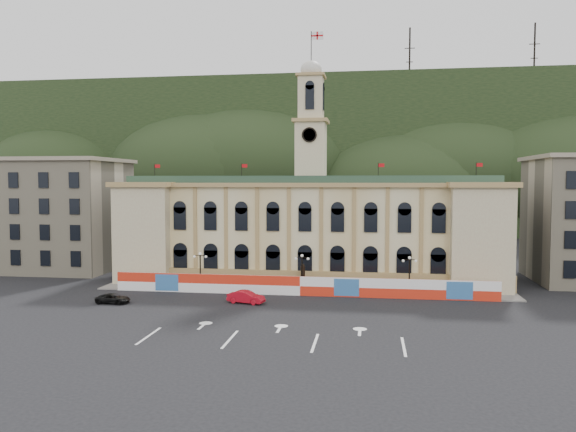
# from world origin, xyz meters

# --- Properties ---
(ground) EXTENTS (260.00, 260.00, 0.00)m
(ground) POSITION_xyz_m (0.00, 0.00, 0.00)
(ground) COLOR black
(ground) RESTS_ON ground
(lane_markings) EXTENTS (26.00, 10.00, 0.02)m
(lane_markings) POSITION_xyz_m (0.00, -5.00, 0.00)
(lane_markings) COLOR white
(lane_markings) RESTS_ON ground
(hill_ridge) EXTENTS (230.00, 80.00, 64.00)m
(hill_ridge) POSITION_xyz_m (0.03, 121.99, 19.48)
(hill_ridge) COLOR black
(hill_ridge) RESTS_ON ground
(city_hall) EXTENTS (56.20, 17.60, 37.10)m
(city_hall) POSITION_xyz_m (0.00, 27.63, 7.85)
(city_hall) COLOR beige
(city_hall) RESTS_ON ground
(side_building_left) EXTENTS (21.00, 17.00, 18.60)m
(side_building_left) POSITION_xyz_m (-43.00, 30.93, 9.33)
(side_building_left) COLOR #BEB193
(side_building_left) RESTS_ON ground
(hoarding_fence) EXTENTS (50.00, 0.44, 2.50)m
(hoarding_fence) POSITION_xyz_m (0.06, 15.07, 1.25)
(hoarding_fence) COLOR red
(hoarding_fence) RESTS_ON ground
(pavement) EXTENTS (56.00, 5.50, 0.16)m
(pavement) POSITION_xyz_m (0.00, 17.75, 0.08)
(pavement) COLOR slate
(pavement) RESTS_ON ground
(statue) EXTENTS (1.40, 1.40, 3.72)m
(statue) POSITION_xyz_m (0.00, 18.00, 1.19)
(statue) COLOR #595651
(statue) RESTS_ON ground
(lamp_left) EXTENTS (1.96, 0.44, 5.15)m
(lamp_left) POSITION_xyz_m (-14.00, 17.00, 3.07)
(lamp_left) COLOR black
(lamp_left) RESTS_ON ground
(lamp_center) EXTENTS (1.96, 0.44, 5.15)m
(lamp_center) POSITION_xyz_m (0.00, 17.00, 3.07)
(lamp_center) COLOR black
(lamp_center) RESTS_ON ground
(lamp_right) EXTENTS (1.96, 0.44, 5.15)m
(lamp_right) POSITION_xyz_m (14.00, 17.00, 3.07)
(lamp_right) COLOR black
(lamp_right) RESTS_ON ground
(red_sedan) EXTENTS (3.59, 5.28, 1.51)m
(red_sedan) POSITION_xyz_m (-5.93, 9.50, 0.75)
(red_sedan) COLOR #B70D1C
(red_sedan) RESTS_ON ground
(black_suv) EXTENTS (1.92, 4.14, 1.15)m
(black_suv) POSITION_xyz_m (-21.91, 7.10, 0.57)
(black_suv) COLOR black
(black_suv) RESTS_ON ground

